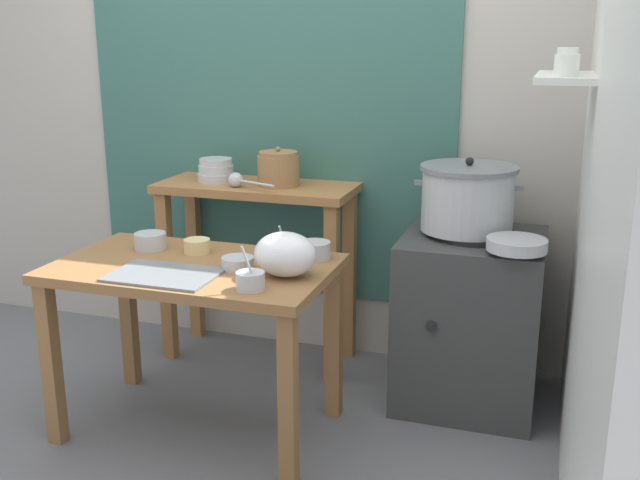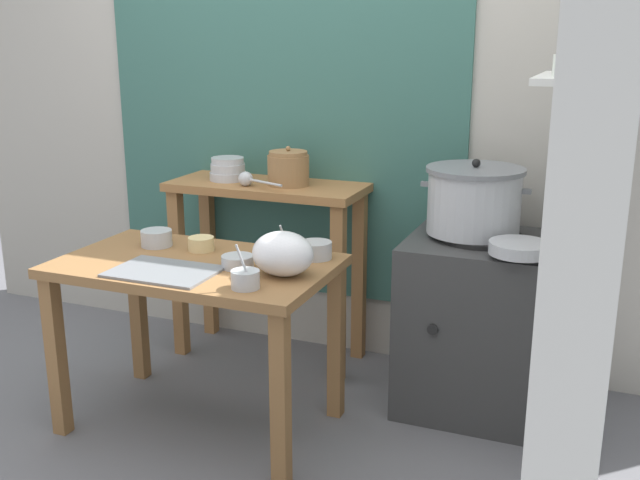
# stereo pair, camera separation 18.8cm
# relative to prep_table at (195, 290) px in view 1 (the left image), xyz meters

# --- Properties ---
(ground_plane) EXTENTS (9.00, 9.00, 0.00)m
(ground_plane) POSITION_rel_prep_table_xyz_m (0.09, -0.09, -0.61)
(ground_plane) COLOR slate
(wall_back) EXTENTS (4.40, 0.12, 2.60)m
(wall_back) POSITION_rel_prep_table_xyz_m (0.18, 1.01, 0.69)
(wall_back) COLOR #B2ADA3
(wall_back) RESTS_ON ground
(wall_right) EXTENTS (0.30, 3.20, 2.60)m
(wall_right) POSITION_rel_prep_table_xyz_m (1.49, 0.11, 0.69)
(wall_right) COLOR white
(wall_right) RESTS_ON ground
(prep_table) EXTENTS (1.10, 0.66, 0.72)m
(prep_table) POSITION_rel_prep_table_xyz_m (0.00, 0.00, 0.00)
(prep_table) COLOR olive
(prep_table) RESTS_ON ground
(back_shelf_table) EXTENTS (0.96, 0.40, 0.90)m
(back_shelf_table) POSITION_rel_prep_table_xyz_m (-0.04, 0.74, 0.07)
(back_shelf_table) COLOR #9E6B3D
(back_shelf_table) RESTS_ON ground
(stove_block) EXTENTS (0.60, 0.61, 0.78)m
(stove_block) POSITION_rel_prep_table_xyz_m (1.03, 0.61, -0.23)
(stove_block) COLOR #383838
(stove_block) RESTS_ON ground
(steamer_pot) EXTENTS (0.46, 0.41, 0.32)m
(steamer_pot) POSITION_rel_prep_table_xyz_m (0.99, 0.63, 0.31)
(steamer_pot) COLOR #B7BABF
(steamer_pot) RESTS_ON stove_block
(clay_pot) EXTENTS (0.20, 0.20, 0.19)m
(clay_pot) POSITION_rel_prep_table_xyz_m (0.08, 0.74, 0.37)
(clay_pot) COLOR olive
(clay_pot) RESTS_ON back_shelf_table
(bowl_stack_enamel) EXTENTS (0.18, 0.18, 0.11)m
(bowl_stack_enamel) POSITION_rel_prep_table_xyz_m (-0.25, 0.75, 0.34)
(bowl_stack_enamel) COLOR #B7BABF
(bowl_stack_enamel) RESTS_ON back_shelf_table
(ladle) EXTENTS (0.27, 0.13, 0.07)m
(ladle) POSITION_rel_prep_table_xyz_m (-0.09, 0.64, 0.33)
(ladle) COLOR #B7BABF
(ladle) RESTS_ON back_shelf_table
(serving_tray) EXTENTS (0.40, 0.28, 0.01)m
(serving_tray) POSITION_rel_prep_table_xyz_m (-0.03, -0.17, 0.12)
(serving_tray) COLOR slate
(serving_tray) RESTS_ON prep_table
(plastic_bag) EXTENTS (0.24, 0.19, 0.17)m
(plastic_bag) POSITION_rel_prep_table_xyz_m (0.40, -0.03, 0.20)
(plastic_bag) COLOR white
(plastic_bag) RESTS_ON prep_table
(wide_pan) EXTENTS (0.24, 0.24, 0.05)m
(wide_pan) POSITION_rel_prep_table_xyz_m (1.21, 0.38, 0.19)
(wide_pan) COLOR #B7BABF
(wide_pan) RESTS_ON stove_block
(prep_bowl_0) EXTENTS (0.13, 0.13, 0.07)m
(prep_bowl_0) POSITION_rel_prep_table_xyz_m (-0.27, 0.13, 0.15)
(prep_bowl_0) COLOR #B7BABF
(prep_bowl_0) RESTS_ON prep_table
(prep_bowl_1) EXTENTS (0.10, 0.10, 0.17)m
(prep_bowl_1) POSITION_rel_prep_table_xyz_m (0.34, -0.21, 0.15)
(prep_bowl_1) COLOR #B7BABF
(prep_bowl_1) RESTS_ON prep_table
(prep_bowl_2) EXTENTS (0.11, 0.11, 0.06)m
(prep_bowl_2) POSITION_rel_prep_table_xyz_m (-0.06, 0.15, 0.14)
(prep_bowl_2) COLOR #E5C684
(prep_bowl_2) RESTS_ON prep_table
(prep_bowl_3) EXTENTS (0.13, 0.13, 0.05)m
(prep_bowl_3) POSITION_rel_prep_table_xyz_m (0.20, -0.01, 0.14)
(prep_bowl_3) COLOR #B7BABF
(prep_bowl_3) RESTS_ON prep_table
(prep_bowl_4) EXTENTS (0.13, 0.13, 0.07)m
(prep_bowl_4) POSITION_rel_prep_table_xyz_m (0.43, 0.22, 0.15)
(prep_bowl_4) COLOR #B7BABF
(prep_bowl_4) RESTS_ON prep_table
(prep_bowl_5) EXTENTS (0.11, 0.11, 0.15)m
(prep_bowl_5) POSITION_rel_prep_table_xyz_m (0.31, 0.17, 0.15)
(prep_bowl_5) COLOR silver
(prep_bowl_5) RESTS_ON prep_table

